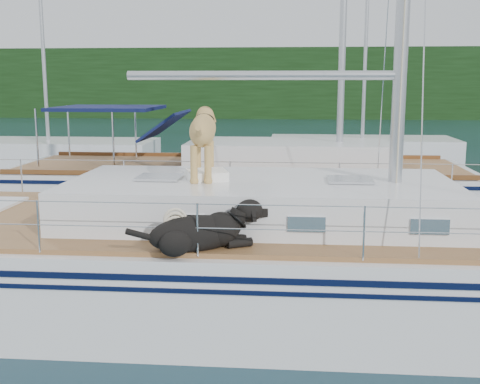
{
  "coord_description": "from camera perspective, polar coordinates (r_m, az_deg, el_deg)",
  "views": [
    {
      "loc": [
        1.21,
        -8.08,
        3.12
      ],
      "look_at": [
        0.5,
        0.2,
        1.6
      ],
      "focal_mm": 45.0,
      "sensor_mm": 36.0,
      "label": 1
    }
  ],
  "objects": [
    {
      "name": "tree_line",
      "position": [
        53.09,
        3.67,
        10.24
      ],
      "size": [
        90.0,
        3.0,
        6.0
      ],
      "primitive_type": "cube",
      "color": "black",
      "rests_on": "ground"
    },
    {
      "name": "neighbor_sailboat",
      "position": [
        14.66,
        0.34,
        0.58
      ],
      "size": [
        11.0,
        3.5,
        13.3
      ],
      "color": "silver",
      "rests_on": "ground"
    },
    {
      "name": "ground",
      "position": [
        8.75,
        -3.44,
        -10.55
      ],
      "size": [
        120.0,
        120.0,
        0.0
      ],
      "primitive_type": "plane",
      "color": "black",
      "rests_on": "ground"
    },
    {
      "name": "shore_bank",
      "position": [
        54.35,
        3.67,
        7.71
      ],
      "size": [
        92.0,
        1.0,
        1.2
      ],
      "primitive_type": "cube",
      "color": "#595147",
      "rests_on": "ground"
    },
    {
      "name": "bg_boat_center",
      "position": [
        24.39,
        11.48,
        3.89
      ],
      "size": [
        7.2,
        3.0,
        11.65
      ],
      "color": "silver",
      "rests_on": "ground"
    },
    {
      "name": "main_sailboat",
      "position": [
        8.51,
        -2.88,
        -6.31
      ],
      "size": [
        12.0,
        4.02,
        14.01
      ],
      "color": "silver",
      "rests_on": "ground"
    },
    {
      "name": "bg_boat_west",
      "position": [
        24.08,
        -17.64,
        3.51
      ],
      "size": [
        8.0,
        3.0,
        11.65
      ],
      "color": "silver",
      "rests_on": "ground"
    }
  ]
}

